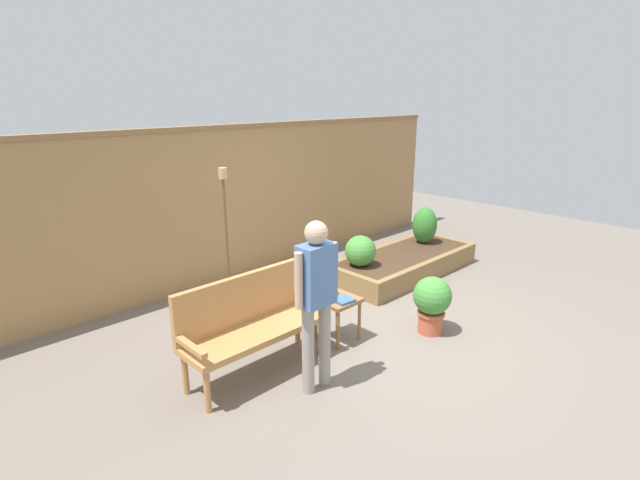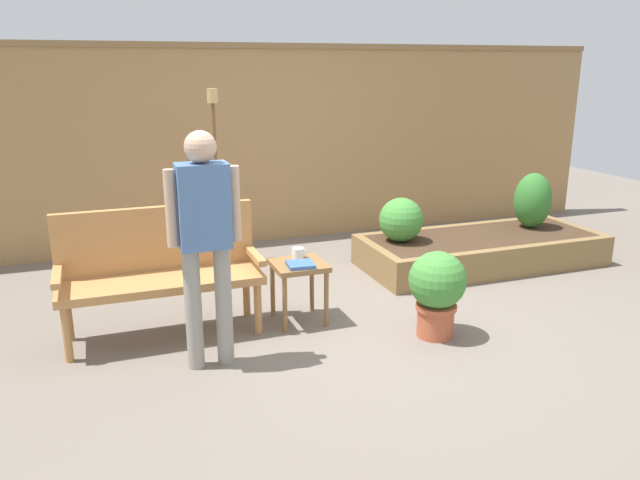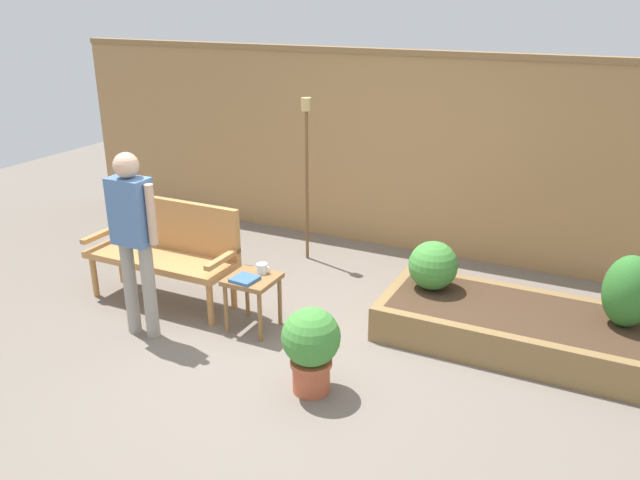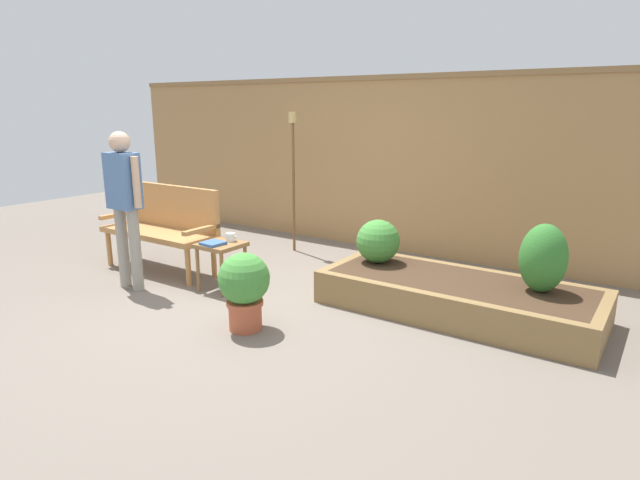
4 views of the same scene
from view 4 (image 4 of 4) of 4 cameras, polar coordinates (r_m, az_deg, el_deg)
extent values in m
plane|color=#70665B|center=(5.04, -8.88, -6.83)|extent=(14.00, 14.00, 0.00)
cube|color=#A37A4C|center=(6.87, 5.86, 7.89)|extent=(8.40, 0.10, 2.10)
cube|color=olive|center=(6.84, 6.09, 16.92)|extent=(8.40, 0.14, 0.06)
cylinder|color=#B77F47|center=(5.81, -11.31, -2.00)|extent=(0.06, 0.06, 0.40)
cylinder|color=#B77F47|center=(5.58, -13.94, -2.83)|extent=(0.06, 0.06, 0.40)
cylinder|color=#B77F47|center=(6.79, -19.16, -0.19)|extent=(0.06, 0.06, 0.40)
cylinder|color=#B77F47|center=(6.59, -21.65, -0.82)|extent=(0.06, 0.06, 0.40)
cube|color=#B77F47|center=(6.12, -16.96, 0.69)|extent=(1.44, 0.48, 0.06)
cube|color=#B77F47|center=(6.20, -15.63, 3.50)|extent=(1.44, 0.06, 0.48)
cube|color=#B77F47|center=(6.64, -20.80, 2.55)|extent=(0.06, 0.48, 0.04)
cube|color=#B77F47|center=(5.58, -12.58, 1.09)|extent=(0.06, 0.48, 0.04)
cylinder|color=olive|center=(5.40, -7.98, -2.88)|extent=(0.04, 0.04, 0.44)
cylinder|color=olive|center=(5.17, -10.44, -3.74)|extent=(0.04, 0.04, 0.44)
cylinder|color=olive|center=(5.62, -10.48, -2.31)|extent=(0.04, 0.04, 0.44)
cylinder|color=olive|center=(5.40, -12.94, -3.10)|extent=(0.04, 0.04, 0.44)
cube|color=olive|center=(5.33, -10.57, -0.53)|extent=(0.40, 0.40, 0.04)
cylinder|color=white|center=(5.37, -9.55, 0.30)|extent=(0.09, 0.09, 0.08)
torus|color=white|center=(5.33, -9.14, 0.23)|extent=(0.06, 0.01, 0.06)
cube|color=#38609E|center=(5.27, -11.39, -0.35)|extent=(0.21, 0.21, 0.03)
cylinder|color=#B75638|center=(4.45, -8.00, -8.16)|extent=(0.27, 0.27, 0.21)
cylinder|color=#B75638|center=(4.41, -8.05, -6.67)|extent=(0.30, 0.30, 0.04)
sphere|color=#428938|center=(4.34, -8.14, -4.11)|extent=(0.42, 0.42, 0.42)
cube|color=olive|center=(4.49, 12.43, -7.58)|extent=(2.40, 0.09, 0.30)
cube|color=olive|center=(5.30, 16.17, -4.43)|extent=(2.40, 0.09, 0.30)
cube|color=olive|center=(5.36, 2.80, -3.66)|extent=(0.09, 0.82, 0.30)
cube|color=olive|center=(4.67, 27.99, -8.12)|extent=(0.09, 0.82, 0.30)
cube|color=#422D1E|center=(4.89, 14.46, -5.88)|extent=(2.22, 0.82, 0.30)
cylinder|color=brown|center=(5.25, 6.19, -2.05)|extent=(0.04, 0.04, 0.06)
sphere|color=#428938|center=(5.21, 6.24, -0.13)|extent=(0.42, 0.42, 0.42)
cylinder|color=brown|center=(4.77, 22.51, -4.76)|extent=(0.04, 0.04, 0.06)
ellipsoid|color=#33752D|center=(4.70, 22.80, -1.80)|extent=(0.38, 0.38, 0.57)
cylinder|color=brown|center=(6.64, -2.84, 5.53)|extent=(0.03, 0.03, 1.59)
cylinder|color=tan|center=(6.57, -2.93, 12.98)|extent=(0.10, 0.10, 0.13)
cylinder|color=gray|center=(5.54, -19.16, -1.06)|extent=(0.11, 0.11, 0.82)
cylinder|color=gray|center=(5.70, -20.37, -0.75)|extent=(0.11, 0.11, 0.82)
cube|color=#4C70A3|center=(5.49, -20.36, 5.97)|extent=(0.32, 0.20, 0.54)
cylinder|color=tan|center=(5.33, -19.09, 5.85)|extent=(0.07, 0.07, 0.49)
cylinder|color=tan|center=(5.66, -21.55, 6.07)|extent=(0.07, 0.07, 0.49)
sphere|color=tan|center=(5.46, -20.69, 9.81)|extent=(0.20, 0.20, 0.20)
camera|label=1|loc=(7.13, -54.55, 14.63)|focal=27.08mm
camera|label=2|loc=(5.12, -64.11, 8.16)|focal=34.78mm
camera|label=3|loc=(1.44, -91.61, 39.22)|focal=35.81mm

